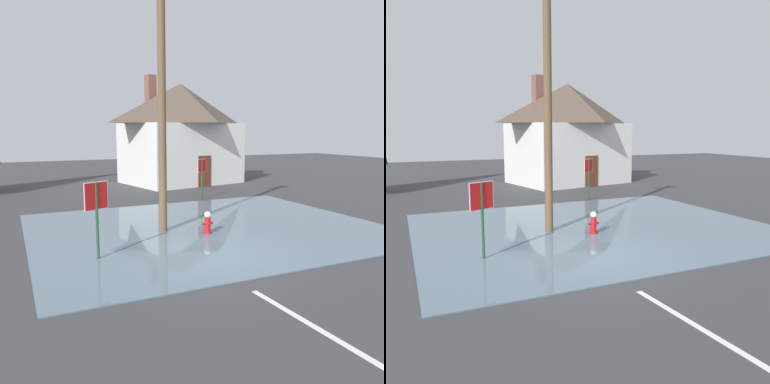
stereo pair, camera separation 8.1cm
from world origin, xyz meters
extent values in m
cube|color=#38383A|center=(0.00, 0.00, -0.05)|extent=(80.00, 80.00, 0.10)
cube|color=slate|center=(1.59, 3.10, 0.02)|extent=(12.61, 10.36, 0.03)
cube|color=silver|center=(0.46, -1.50, 0.00)|extent=(3.97, 0.58, 0.01)
cube|color=silver|center=(-0.06, -4.64, 0.00)|extent=(0.34, 3.96, 0.01)
cylinder|color=#1E4C28|center=(-2.89, 1.09, 1.10)|extent=(0.08, 0.08, 2.19)
cube|color=white|center=(-2.89, 1.09, 1.82)|extent=(0.72, 0.35, 0.79)
cube|color=red|center=(-2.89, 1.09, 1.82)|extent=(0.69, 0.34, 0.74)
cylinder|color=red|center=(1.17, 2.27, 0.05)|extent=(0.29, 0.29, 0.10)
cylinder|color=red|center=(1.17, 2.27, 0.36)|extent=(0.21, 0.21, 0.53)
sphere|color=white|center=(1.17, 2.27, 0.69)|extent=(0.23, 0.23, 0.23)
cylinder|color=red|center=(1.01, 2.27, 0.39)|extent=(0.10, 0.09, 0.09)
cylinder|color=red|center=(1.32, 2.27, 0.39)|extent=(0.10, 0.09, 0.09)
cylinder|color=red|center=(1.17, 2.12, 0.39)|extent=(0.10, 0.10, 0.10)
cylinder|color=brown|center=(-0.14, 3.21, 4.73)|extent=(0.28, 0.28, 9.46)
cylinder|color=#1E4C28|center=(4.08, 8.67, 1.06)|extent=(0.08, 0.08, 2.13)
cube|color=white|center=(4.08, 8.67, 1.80)|extent=(0.63, 0.33, 0.70)
cube|color=red|center=(4.08, 8.67, 1.80)|extent=(0.60, 0.33, 0.66)
cube|color=silver|center=(5.87, 15.64, 2.04)|extent=(8.01, 6.64, 4.07)
pyramid|color=brown|center=(5.87, 15.64, 5.40)|extent=(8.65, 7.17, 2.65)
cube|color=brown|center=(3.94, 16.23, 6.06)|extent=(0.71, 0.71, 2.38)
cube|color=#592D1E|center=(6.40, 13.01, 1.00)|extent=(0.99, 0.26, 2.00)
camera|label=1|loc=(-5.04, -9.88, 3.61)|focal=37.41mm
camera|label=2|loc=(-4.97, -9.92, 3.61)|focal=37.41mm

